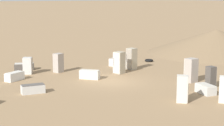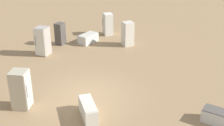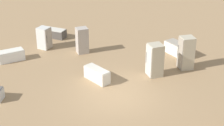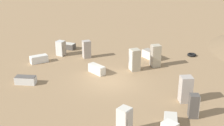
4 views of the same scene
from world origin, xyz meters
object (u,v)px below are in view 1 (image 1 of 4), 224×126
(discarded_fridge_5, at_px, (58,63))
(discarded_fridge_14, at_px, (206,89))
(discarded_fridge_7, at_px, (191,70))
(discarded_fridge_1, at_px, (132,59))
(discarded_fridge_3, at_px, (90,74))
(discarded_fridge_4, at_px, (28,66))
(discarded_fridge_8, at_px, (211,77))
(discarded_fridge_9, at_px, (24,66))
(discarded_fridge_2, at_px, (119,63))
(discarded_fridge_10, at_px, (33,89))
(discarded_fridge_0, at_px, (15,76))
(scrap_tire, at_px, (149,60))
(discarded_fridge_13, at_px, (119,62))
(discarded_fridge_6, at_px, (182,89))

(discarded_fridge_5, distance_m, discarded_fridge_14, 13.09)
(discarded_fridge_7, bearing_deg, discarded_fridge_1, 94.63)
(discarded_fridge_3, relative_size, discarded_fridge_4, 1.13)
(discarded_fridge_8, bearing_deg, discarded_fridge_9, -140.89)
(discarded_fridge_7, bearing_deg, discarded_fridge_2, 113.08)
(discarded_fridge_10, bearing_deg, discarded_fridge_9, 172.51)
(discarded_fridge_0, height_order, discarded_fridge_3, discarded_fridge_3)
(discarded_fridge_1, distance_m, scrap_tire, 4.73)
(discarded_fridge_9, distance_m, discarded_fridge_13, 8.65)
(discarded_fridge_7, height_order, discarded_fridge_13, discarded_fridge_7)
(discarded_fridge_7, xyz_separation_m, discarded_fridge_13, (-0.64, 8.44, -0.54))
(discarded_fridge_10, bearing_deg, discarded_fridge_14, 65.18)
(discarded_fridge_4, height_order, discarded_fridge_14, discarded_fridge_4)
(discarded_fridge_0, bearing_deg, discarded_fridge_9, -56.77)
(discarded_fridge_9, bearing_deg, discarded_fridge_13, -87.51)
(discarded_fridge_2, distance_m, discarded_fridge_14, 8.82)
(discarded_fridge_9, height_order, discarded_fridge_10, discarded_fridge_10)
(discarded_fridge_9, distance_m, discarded_fridge_14, 16.42)
(discarded_fridge_3, xyz_separation_m, discarded_fridge_10, (-5.48, -1.59, -0.06))
(discarded_fridge_0, distance_m, discarded_fridge_14, 14.46)
(discarded_fridge_6, xyz_separation_m, discarded_fridge_13, (3.91, 11.98, -0.46))
(discarded_fridge_2, bearing_deg, discarded_fridge_4, 41.39)
(discarded_fridge_4, bearing_deg, discarded_fridge_13, 111.12)
(discarded_fridge_3, bearing_deg, discarded_fridge_6, 59.67)
(discarded_fridge_13, bearing_deg, discarded_fridge_6, -137.97)
(discarded_fridge_3, xyz_separation_m, discarded_fridge_13, (5.13, 3.08, 0.01))
(discarded_fridge_9, bearing_deg, discarded_fridge_10, -171.85)
(discarded_fridge_0, relative_size, discarded_fridge_1, 0.87)
(discarded_fridge_6, relative_size, discarded_fridge_13, 0.88)
(discarded_fridge_2, distance_m, discarded_fridge_3, 3.26)
(discarded_fridge_1, xyz_separation_m, discarded_fridge_5, (-5.92, 2.65, -0.14))
(discarded_fridge_4, xyz_separation_m, discarded_fridge_10, (-2.26, -6.28, -0.40))
(discarded_fridge_1, distance_m, discarded_fridge_5, 6.49)
(discarded_fridge_2, height_order, discarded_fridge_6, discarded_fridge_2)
(discarded_fridge_7, relative_size, discarded_fridge_10, 1.11)
(discarded_fridge_2, relative_size, discarded_fridge_14, 1.15)
(discarded_fridge_0, bearing_deg, discarded_fridge_14, -166.14)
(discarded_fridge_2, xyz_separation_m, discarded_fridge_13, (1.94, 2.68, -0.55))
(discarded_fridge_2, height_order, discarded_fridge_7, discarded_fridge_2)
(discarded_fridge_1, relative_size, scrap_tire, 2.29)
(discarded_fridge_3, bearing_deg, discarded_fridge_13, 172.88)
(discarded_fridge_0, relative_size, discarded_fridge_14, 1.04)
(discarded_fridge_0, relative_size, discarded_fridge_5, 1.02)
(discarded_fridge_8, height_order, discarded_fridge_10, discarded_fridge_8)
(discarded_fridge_1, distance_m, discarded_fridge_10, 10.97)
(discarded_fridge_1, distance_m, discarded_fridge_9, 9.61)
(discarded_fridge_9, bearing_deg, discarded_fridge_5, -118.02)
(discarded_fridge_5, bearing_deg, discarded_fridge_4, 142.83)
(discarded_fridge_4, height_order, scrap_tire, discarded_fridge_4)
(discarded_fridge_4, xyz_separation_m, discarded_fridge_14, (7.21, -13.05, -0.39))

